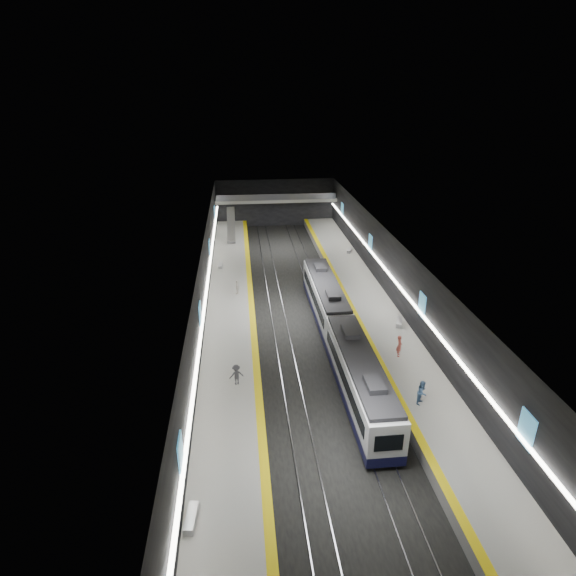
{
  "coord_description": "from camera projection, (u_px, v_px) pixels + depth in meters",
  "views": [
    {
      "loc": [
        -6.23,
        -45.84,
        23.15
      ],
      "look_at": [
        -1.19,
        2.43,
        2.2
      ],
      "focal_mm": 30.0,
      "sensor_mm": 36.0,
      "label": 1
    }
  ],
  "objects": [
    {
      "name": "bench_right_far",
      "position": [
        349.0,
        250.0,
        67.62
      ],
      "size": [
        1.15,
        1.9,
        0.45
      ],
      "primitive_type": "cube",
      "rotation": [
        0.0,
        0.0,
        -0.37
      ],
      "color": "#99999E",
      "rests_on": "platform_right"
    },
    {
      "name": "escalator",
      "position": [
        231.0,
        225.0,
        73.51
      ],
      "size": [
        1.2,
        7.5,
        3.92
      ],
      "primitive_type": "cube",
      "rotation": [
        0.44,
        0.0,
        0.0
      ],
      "color": "#99999E",
      "rests_on": "platform_left"
    },
    {
      "name": "passenger_right_a",
      "position": [
        399.0,
        346.0,
        41.73
      ],
      "size": [
        0.64,
        0.82,
        1.97
      ],
      "primitive_type": "imported",
      "rotation": [
        0.0,
        0.0,
        1.31
      ],
      "color": "#C35349",
      "rests_on": "platform_right"
    },
    {
      "name": "bench_left_far",
      "position": [
        221.0,
        266.0,
        62.09
      ],
      "size": [
        0.53,
        1.71,
        0.41
      ],
      "primitive_type": "cube",
      "rotation": [
        0.0,
        0.0,
        -0.04
      ],
      "color": "#99999E",
      "rests_on": "platform_left"
    },
    {
      "name": "platform_right",
      "position": [
        370.0,
        308.0,
        52.15
      ],
      "size": [
        5.0,
        70.0,
        1.0
      ],
      "primitive_type": "cube",
      "color": "slate",
      "rests_on": "ground"
    },
    {
      "name": "rails",
      "position": [
        301.0,
        315.0,
        51.61
      ],
      "size": [
        6.52,
        70.0,
        0.12
      ],
      "color": "gray",
      "rests_on": "ground"
    },
    {
      "name": "mezzanine_bridge",
      "position": [
        276.0,
        200.0,
        79.7
      ],
      "size": [
        20.0,
        3.0,
        1.5
      ],
      "color": "gray",
      "rests_on": "wall_left"
    },
    {
      "name": "ceiling",
      "position": [
        302.0,
        244.0,
        48.46
      ],
      "size": [
        20.0,
        70.0,
        0.04
      ],
      "primitive_type": "cube",
      "rotation": [
        3.14,
        0.0,
        0.0
      ],
      "color": "beige",
      "rests_on": "wall_left"
    },
    {
      "name": "tactile_strip_right",
      "position": [
        350.0,
        304.0,
        51.73
      ],
      "size": [
        0.6,
        70.0,
        0.02
      ],
      "primitive_type": "cube",
      "color": "yellow",
      "rests_on": "platform_right"
    },
    {
      "name": "bench_right_near",
      "position": [
        399.0,
        322.0,
        47.48
      ],
      "size": [
        1.1,
        1.9,
        0.45
      ],
      "primitive_type": "cube",
      "rotation": [
        0.0,
        0.0,
        -0.35
      ],
      "color": "#99999E",
      "rests_on": "platform_right"
    },
    {
      "name": "tactile_strip_left",
      "position": [
        252.0,
        309.0,
        50.72
      ],
      "size": [
        0.6,
        70.0,
        0.02
      ],
      "primitive_type": "cube",
      "color": "yellow",
      "rests_on": "platform_left"
    },
    {
      "name": "passenger_left_b",
      "position": [
        236.0,
        375.0,
        37.85
      ],
      "size": [
        1.25,
        0.9,
        1.73
      ],
      "primitive_type": "imported",
      "rotation": [
        0.0,
        0.0,
        3.39
      ],
      "color": "#393A40",
      "rests_on": "platform_left"
    },
    {
      "name": "cove_light_right",
      "position": [
        393.0,
        279.0,
        51.06
      ],
      "size": [
        0.25,
        68.6,
        0.12
      ],
      "primitive_type": "cube",
      "color": "white",
      "rests_on": "wall_right"
    },
    {
      "name": "bench_left_near",
      "position": [
        191.0,
        518.0,
        26.19
      ],
      "size": [
        0.76,
        2.0,
        0.48
      ],
      "primitive_type": "cube",
      "rotation": [
        0.0,
        0.0,
        -0.11
      ],
      "color": "#99999E",
      "rests_on": "platform_left"
    },
    {
      "name": "cove_light_left",
      "position": [
        207.0,
        286.0,
        49.19
      ],
      "size": [
        0.25,
        68.6,
        0.12
      ],
      "primitive_type": "cube",
      "color": "white",
      "rests_on": "wall_left"
    },
    {
      "name": "tile_surface_right",
      "position": [
        370.0,
        304.0,
        51.95
      ],
      "size": [
        5.0,
        70.0,
        0.02
      ],
      "primitive_type": "cube",
      "color": "#AAAAA5",
      "rests_on": "platform_right"
    },
    {
      "name": "wall_back",
      "position": [
        275.0,
        203.0,
        82.01
      ],
      "size": [
        20.0,
        0.04,
        8.0
      ],
      "primitive_type": "cube",
      "color": "black",
      "rests_on": "ground"
    },
    {
      "name": "train",
      "position": [
        340.0,
        331.0,
        43.79
      ],
      "size": [
        2.69,
        30.04,
        3.6
      ],
      "color": "#0E0F36",
      "rests_on": "ground"
    },
    {
      "name": "ground",
      "position": [
        301.0,
        315.0,
        51.63
      ],
      "size": [
        70.0,
        70.0,
        0.0
      ],
      "primitive_type": "plane",
      "color": "black",
      "rests_on": "ground"
    },
    {
      "name": "passenger_right_b",
      "position": [
        422.0,
        392.0,
        35.57
      ],
      "size": [
        1.15,
        1.17,
        1.91
      ],
      "primitive_type": "imported",
      "rotation": [
        0.0,
        0.0,
        0.85
      ],
      "color": "#456896",
      "rests_on": "platform_right"
    },
    {
      "name": "platform_left",
      "position": [
        231.0,
        314.0,
        50.72
      ],
      "size": [
        5.0,
        70.0,
        1.0
      ],
      "primitive_type": "cube",
      "color": "slate",
      "rests_on": "ground"
    },
    {
      "name": "tile_surface_left",
      "position": [
        231.0,
        310.0,
        50.52
      ],
      "size": [
        5.0,
        70.0,
        0.02
      ],
      "primitive_type": "cube",
      "color": "#AAAAA5",
      "rests_on": "platform_left"
    },
    {
      "name": "ad_posters",
      "position": [
        301.0,
        273.0,
        50.76
      ],
      "size": [
        19.94,
        53.5,
        2.2
      ],
      "color": "#3E8FBC",
      "rests_on": "wall_left"
    },
    {
      "name": "wall_right",
      "position": [
        395.0,
        277.0,
        51.0
      ],
      "size": [
        0.04,
        70.0,
        8.0
      ],
      "primitive_type": "cube",
      "color": "black",
      "rests_on": "ground"
    },
    {
      "name": "wall_left",
      "position": [
        205.0,
        285.0,
        49.09
      ],
      "size": [
        0.04,
        70.0,
        8.0
      ],
      "primitive_type": "cube",
      "color": "black",
      "rests_on": "ground"
    },
    {
      "name": "passenger_left_a",
      "position": [
        237.0,
        287.0,
        54.02
      ],
      "size": [
        0.59,
        1.02,
        1.63
      ],
      "primitive_type": "imported",
      "rotation": [
        0.0,
        0.0,
        -1.78
      ],
      "color": "silver",
      "rests_on": "platform_left"
    }
  ]
}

